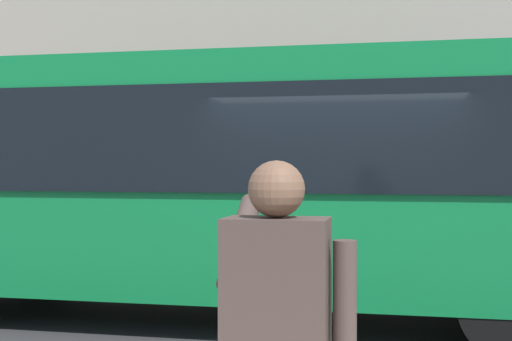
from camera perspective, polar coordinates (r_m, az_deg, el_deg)
name	(u,v)px	position (r m, az deg, el deg)	size (l,w,h in m)	color
ground_plane	(340,338)	(7.57, 6.92, -13.52)	(60.00, 60.00, 0.00)	#2B2B2D
red_bus	(228,177)	(8.21, -2.30, -0.55)	(9.05, 2.54, 3.08)	#0F7238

